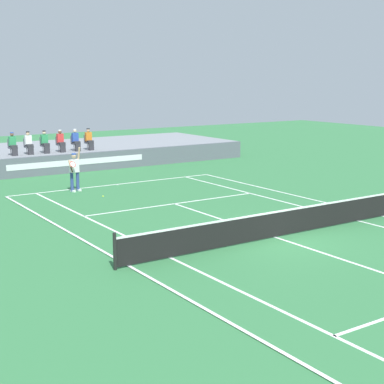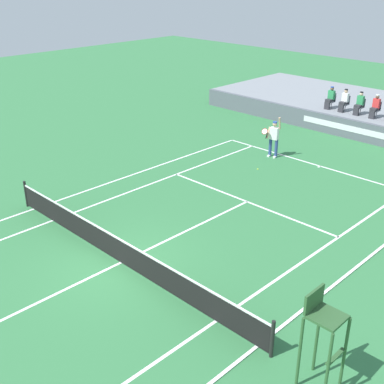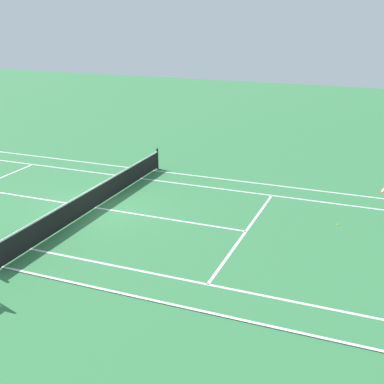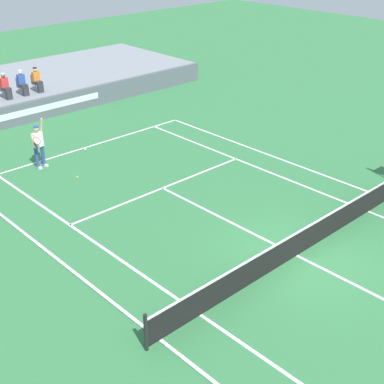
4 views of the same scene
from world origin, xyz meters
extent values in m
plane|color=#337542|center=(0.00, 0.00, 0.00)|extent=(80.00, 80.00, 0.00)
cube|color=#337542|center=(0.00, 0.00, 0.01)|extent=(10.98, 23.78, 0.02)
cube|color=white|center=(0.00, 11.89, 0.02)|extent=(10.98, 0.10, 0.01)
cube|color=white|center=(-5.49, 0.00, 0.02)|extent=(0.10, 23.78, 0.01)
cube|color=white|center=(5.49, 0.00, 0.02)|extent=(0.10, 23.78, 0.01)
cube|color=white|center=(-4.11, 0.00, 0.02)|extent=(0.10, 23.78, 0.01)
cube|color=white|center=(4.11, 0.00, 0.02)|extent=(0.10, 23.78, 0.01)
cube|color=white|center=(0.00, 6.40, 0.02)|extent=(8.22, 0.10, 0.01)
cube|color=white|center=(0.00, 0.00, 0.02)|extent=(0.10, 12.80, 0.01)
cube|color=white|center=(0.00, 11.79, 0.02)|extent=(0.10, 0.20, 0.01)
cylinder|color=black|center=(-5.94, 0.00, 0.54)|extent=(0.10, 0.10, 1.07)
cylinder|color=black|center=(5.94, 0.00, 0.54)|extent=(0.10, 0.10, 1.07)
cube|color=black|center=(0.00, 0.00, 0.48)|extent=(11.78, 0.02, 0.84)
cube|color=white|center=(0.00, 0.00, 0.90)|extent=(11.78, 0.03, 0.06)
cube|color=#565B66|center=(0.00, 16.72, 0.53)|extent=(23.19, 0.24, 1.06)
cube|color=silver|center=(0.00, 16.60, 0.59)|extent=(8.12, 0.01, 0.32)
cube|color=#474C56|center=(-3.24, 17.94, 1.47)|extent=(0.44, 0.44, 0.06)
cube|color=#474C56|center=(-3.24, 18.14, 1.72)|extent=(0.44, 0.06, 0.44)
cylinder|color=#4C4C51|center=(-3.07, 17.79, 1.25)|extent=(0.04, 0.04, 0.38)
cylinder|color=#4C4C51|center=(-3.42, 17.79, 1.25)|extent=(0.04, 0.04, 0.38)
cube|color=#2D2D33|center=(-3.24, 17.84, 1.55)|extent=(0.34, 0.44, 0.16)
cube|color=#2D2D33|center=(-3.24, 17.64, 1.28)|extent=(0.30, 0.14, 0.44)
cube|color=#2D8C51|center=(-3.24, 18.00, 1.84)|extent=(0.36, 0.22, 0.52)
sphere|color=brown|center=(-3.24, 18.00, 2.21)|extent=(0.20, 0.20, 0.20)
cylinder|color=#2D4CA8|center=(-3.24, 18.00, 2.30)|extent=(0.19, 0.19, 0.05)
cube|color=#474C56|center=(-2.36, 17.94, 1.47)|extent=(0.44, 0.44, 0.06)
cube|color=#474C56|center=(-2.36, 18.14, 1.72)|extent=(0.44, 0.06, 0.44)
cylinder|color=#4C4C51|center=(-2.18, 17.79, 1.25)|extent=(0.04, 0.04, 0.38)
cylinder|color=#4C4C51|center=(-2.53, 17.79, 1.25)|extent=(0.04, 0.04, 0.38)
cube|color=#2D2D33|center=(-2.36, 17.84, 1.55)|extent=(0.34, 0.44, 0.16)
cube|color=#2D2D33|center=(-2.36, 17.64, 1.28)|extent=(0.30, 0.14, 0.44)
cube|color=white|center=(-2.36, 18.00, 1.84)|extent=(0.36, 0.22, 0.52)
sphere|color=tan|center=(-2.36, 18.00, 2.21)|extent=(0.20, 0.20, 0.20)
cylinder|color=black|center=(-2.36, 18.00, 2.30)|extent=(0.19, 0.19, 0.05)
cube|color=#474C56|center=(-1.42, 17.94, 1.47)|extent=(0.44, 0.44, 0.06)
cube|color=#474C56|center=(-1.42, 18.14, 1.72)|extent=(0.44, 0.06, 0.44)
cylinder|color=#4C4C51|center=(-1.25, 17.79, 1.25)|extent=(0.04, 0.04, 0.38)
cylinder|color=#4C4C51|center=(-1.60, 17.79, 1.25)|extent=(0.04, 0.04, 0.38)
cube|color=#2D2D33|center=(-1.42, 17.84, 1.55)|extent=(0.34, 0.44, 0.16)
cube|color=#2D2D33|center=(-1.42, 17.64, 1.28)|extent=(0.30, 0.14, 0.44)
cube|color=#2D8C51|center=(-1.42, 18.00, 1.84)|extent=(0.36, 0.22, 0.52)
sphere|color=beige|center=(-1.42, 18.00, 2.21)|extent=(0.20, 0.20, 0.20)
cylinder|color=black|center=(-1.42, 18.00, 2.30)|extent=(0.19, 0.19, 0.05)
cube|color=#474C56|center=(-0.49, 17.94, 1.47)|extent=(0.44, 0.44, 0.06)
cube|color=#474C56|center=(-0.49, 18.14, 1.72)|extent=(0.44, 0.06, 0.44)
cylinder|color=#4C4C51|center=(-0.31, 17.79, 1.25)|extent=(0.04, 0.04, 0.38)
cylinder|color=#4C4C51|center=(-0.66, 17.79, 1.25)|extent=(0.04, 0.04, 0.38)
cube|color=#2D2D33|center=(-0.49, 17.84, 1.55)|extent=(0.34, 0.44, 0.16)
cube|color=#2D2D33|center=(-0.49, 17.64, 1.28)|extent=(0.30, 0.14, 0.44)
cube|color=red|center=(-0.49, 18.00, 1.84)|extent=(0.36, 0.22, 0.52)
sphere|color=brown|center=(-0.49, 18.00, 2.21)|extent=(0.20, 0.20, 0.20)
cylinder|color=white|center=(-0.49, 18.00, 2.30)|extent=(0.19, 0.19, 0.05)
cylinder|color=navy|center=(-2.24, 11.40, 0.46)|extent=(0.15, 0.15, 0.92)
cylinder|color=navy|center=(-2.55, 11.34, 0.46)|extent=(0.15, 0.15, 0.92)
cube|color=white|center=(-2.23, 11.34, 0.05)|extent=(0.17, 0.30, 0.10)
cube|color=white|center=(-2.54, 11.28, 0.05)|extent=(0.17, 0.30, 0.10)
cube|color=white|center=(-2.40, 11.37, 1.22)|extent=(0.44, 0.31, 0.60)
sphere|color=tan|center=(-2.40, 11.37, 1.69)|extent=(0.22, 0.22, 0.22)
cylinder|color=#2D4CA8|center=(-2.40, 11.37, 1.78)|extent=(0.21, 0.21, 0.06)
cylinder|color=tan|center=(-2.14, 11.39, 1.78)|extent=(0.13, 0.23, 0.61)
cylinder|color=tan|center=(-2.63, 11.22, 1.24)|extent=(0.15, 0.34, 0.56)
cylinder|color=black|center=(-2.65, 11.09, 1.11)|extent=(0.07, 0.19, 0.25)
torus|color=red|center=(-2.65, 10.92, 1.37)|extent=(0.34, 0.25, 0.26)
cylinder|color=silver|center=(-2.65, 10.92, 1.37)|extent=(0.30, 0.21, 0.22)
sphere|color=#D1E533|center=(-1.85, 9.48, 0.03)|extent=(0.07, 0.07, 0.07)
cylinder|color=#2D562D|center=(7.60, 0.35, 0.95)|extent=(0.07, 0.07, 1.90)
cylinder|color=#2D562D|center=(7.60, -0.35, 0.95)|extent=(0.07, 0.07, 1.90)
cylinder|color=#2D562D|center=(6.90, 0.35, 0.95)|extent=(0.07, 0.07, 1.90)
cylinder|color=#2D562D|center=(6.90, -0.35, 0.95)|extent=(0.07, 0.07, 1.90)
cube|color=#2D562D|center=(7.25, 0.00, 1.93)|extent=(0.70, 0.70, 0.06)
cube|color=#2D562D|center=(6.90, 0.00, 2.20)|extent=(0.06, 0.70, 0.48)
cube|color=#2D562D|center=(7.57, 0.00, 1.04)|extent=(0.10, 0.70, 0.04)
camera|label=1|loc=(-12.81, -14.17, 5.26)|focal=54.87mm
camera|label=2|loc=(11.25, -8.09, 8.72)|focal=46.94mm
camera|label=3|loc=(16.52, 10.83, 7.69)|focal=47.35mm
camera|label=4|loc=(-12.08, -8.18, 9.45)|focal=51.60mm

